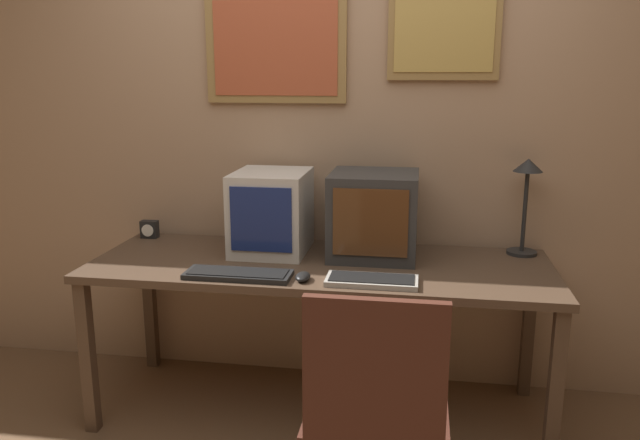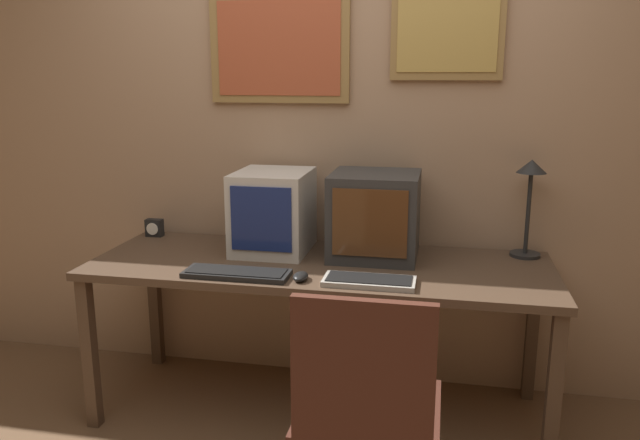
{
  "view_description": "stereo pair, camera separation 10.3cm",
  "coord_description": "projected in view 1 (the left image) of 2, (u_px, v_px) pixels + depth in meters",
  "views": [
    {
      "loc": [
        0.44,
        -1.78,
        1.61
      ],
      "look_at": [
        0.0,
        0.93,
        0.96
      ],
      "focal_mm": 35.0,
      "sensor_mm": 36.0,
      "label": 1
    },
    {
      "loc": [
        0.54,
        -1.76,
        1.61
      ],
      "look_at": [
        0.0,
        0.93,
        0.96
      ],
      "focal_mm": 35.0,
      "sensor_mm": 36.0,
      "label": 2
    }
  ],
  "objects": [
    {
      "name": "desk_clock",
      "position": [
        150.0,
        229.0,
        3.29
      ],
      "size": [
        0.09,
        0.05,
        0.09
      ],
      "color": "black",
      "rests_on": "desk"
    },
    {
      "name": "desk_lamp",
      "position": [
        527.0,
        187.0,
        2.93
      ],
      "size": [
        0.14,
        0.14,
        0.46
      ],
      "color": "black",
      "rests_on": "desk"
    },
    {
      "name": "mouse_near_keyboard",
      "position": [
        303.0,
        277.0,
        2.61
      ],
      "size": [
        0.06,
        0.11,
        0.03
      ],
      "color": "black",
      "rests_on": "desk"
    },
    {
      "name": "keyboard_side",
      "position": [
        372.0,
        280.0,
        2.58
      ],
      "size": [
        0.38,
        0.17,
        0.03
      ],
      "color": "#A8A399",
      "rests_on": "desk"
    },
    {
      "name": "office_chair",
      "position": [
        376.0,
        433.0,
        2.14
      ],
      "size": [
        0.51,
        0.51,
        0.95
      ],
      "color": "black",
      "rests_on": "ground_plane"
    },
    {
      "name": "desk",
      "position": [
        320.0,
        276.0,
        2.89
      ],
      "size": [
        2.11,
        0.76,
        0.76
      ],
      "color": "#4C3828",
      "rests_on": "ground_plane"
    },
    {
      "name": "monitor_left",
      "position": [
        272.0,
        212.0,
        3.01
      ],
      "size": [
        0.35,
        0.41,
        0.39
      ],
      "color": "beige",
      "rests_on": "desk"
    },
    {
      "name": "monitor_right",
      "position": [
        374.0,
        215.0,
        2.93
      ],
      "size": [
        0.41,
        0.4,
        0.4
      ],
      "color": "#333333",
      "rests_on": "desk"
    },
    {
      "name": "keyboard_main",
      "position": [
        238.0,
        274.0,
        2.66
      ],
      "size": [
        0.46,
        0.16,
        0.03
      ],
      "color": "black",
      "rests_on": "desk"
    },
    {
      "name": "wall_back",
      "position": [
        334.0,
        133.0,
        3.17
      ],
      "size": [
        8.0,
        0.08,
        2.6
      ],
      "color": "tan",
      "rests_on": "ground_plane"
    }
  ]
}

